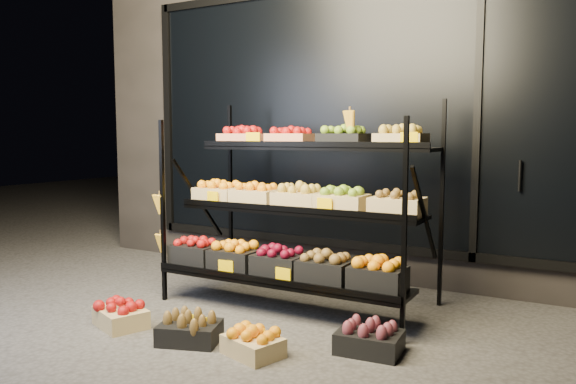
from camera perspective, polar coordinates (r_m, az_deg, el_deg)
The scene contains 9 objects.
ground at distance 4.17m, azimuth -3.21°, elevation -13.47°, with size 24.00×24.00×0.00m, color #514F4C.
building at distance 6.29m, azimuth 9.59°, elevation 9.11°, with size 6.00×2.08×3.50m.
display_rack at distance 4.51m, azimuth 0.62°, elevation -1.73°, with size 2.18×1.02×1.69m.
tag_floor_a at distance 3.96m, azimuth -9.00°, elevation -13.70°, with size 0.13×0.01×0.12m, color #F1C000.
tag_floor_b at distance 3.71m, azimuth -3.26°, elevation -15.00°, with size 0.13×0.01×0.12m, color #F1C000.
floor_crate_left at distance 4.31m, azimuth -16.63°, elevation -11.79°, with size 0.46×0.41×0.20m.
floor_crate_midleft at distance 3.90m, azimuth -9.96°, elevation -13.54°, with size 0.46×0.40×0.20m.
floor_crate_midright at distance 3.64m, azimuth -3.57°, elevation -14.96°, with size 0.42×0.36×0.19m.
floor_crate_right at distance 3.71m, azimuth 8.26°, elevation -14.48°, with size 0.42×0.33×0.20m.
Camera 1 is at (2.12, -3.32, 1.38)m, focal length 35.00 mm.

